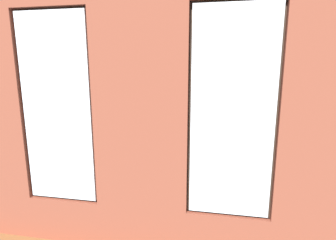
% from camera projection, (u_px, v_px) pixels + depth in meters
% --- Properties ---
extents(ground_plane, '(6.98, 6.06, 0.10)m').
position_uv_depth(ground_plane, '(176.00, 169.00, 5.77)').
color(ground_plane, brown).
extents(brick_wall_with_windows, '(6.38, 0.30, 3.38)m').
position_uv_depth(brick_wall_with_windows, '(140.00, 112.00, 2.88)').
color(brick_wall_with_windows, brown).
rests_on(brick_wall_with_windows, ground_plane).
extents(white_wall_right, '(0.10, 5.06, 3.38)m').
position_uv_depth(white_wall_right, '(35.00, 89.00, 5.79)').
color(white_wall_right, silver).
rests_on(white_wall_right, ground_plane).
extents(couch_by_window, '(1.94, 0.87, 0.80)m').
position_uv_depth(couch_by_window, '(111.00, 193.00, 3.89)').
color(couch_by_window, black).
rests_on(couch_by_window, ground_plane).
extents(couch_left, '(0.88, 2.07, 0.80)m').
position_uv_depth(couch_left, '(300.00, 162.00, 5.17)').
color(couch_left, black).
rests_on(couch_left, ground_plane).
extents(coffee_table, '(1.37, 0.77, 0.44)m').
position_uv_depth(coffee_table, '(163.00, 146.00, 6.04)').
color(coffee_table, '#A87547').
rests_on(coffee_table, ground_plane).
extents(cup_ceramic, '(0.09, 0.09, 0.10)m').
position_uv_depth(cup_ceramic, '(180.00, 140.00, 6.08)').
color(cup_ceramic, '#4C4C51').
rests_on(cup_ceramic, coffee_table).
extents(table_plant_small, '(0.18, 0.18, 0.28)m').
position_uv_depth(table_plant_small, '(167.00, 139.00, 5.87)').
color(table_plant_small, '#47423D').
rests_on(table_plant_small, coffee_table).
extents(remote_silver, '(0.17, 0.06, 0.02)m').
position_uv_depth(remote_silver, '(145.00, 143.00, 5.99)').
color(remote_silver, '#B2B2B7').
rests_on(remote_silver, coffee_table).
extents(media_console, '(0.95, 0.42, 0.49)m').
position_uv_depth(media_console, '(70.00, 143.00, 6.72)').
color(media_console, black).
rests_on(media_console, ground_plane).
extents(tv_flatscreen, '(1.11, 0.20, 0.76)m').
position_uv_depth(tv_flatscreen, '(68.00, 119.00, 6.60)').
color(tv_flatscreen, black).
rests_on(tv_flatscreen, media_console).
extents(papasan_chair, '(1.12, 1.12, 0.70)m').
position_uv_depth(papasan_chair, '(175.00, 129.00, 7.38)').
color(papasan_chair, olive).
rests_on(papasan_chair, ground_plane).
extents(potted_plant_between_couches, '(0.74, 0.81, 1.21)m').
position_uv_depth(potted_plant_between_couches, '(208.00, 179.00, 3.62)').
color(potted_plant_between_couches, '#9E5638').
rests_on(potted_plant_between_couches, ground_plane).
extents(potted_plant_corner_near_left, '(0.62, 0.62, 1.10)m').
position_uv_depth(potted_plant_corner_near_left, '(283.00, 121.00, 7.11)').
color(potted_plant_corner_near_left, '#47423D').
rests_on(potted_plant_corner_near_left, ground_plane).
extents(potted_plant_foreground_right, '(0.73, 0.76, 1.25)m').
position_uv_depth(potted_plant_foreground_right, '(104.00, 125.00, 8.04)').
color(potted_plant_foreground_right, '#47423D').
rests_on(potted_plant_foreground_right, ground_plane).
extents(potted_plant_near_tv, '(0.63, 0.63, 1.05)m').
position_uv_depth(potted_plant_near_tv, '(69.00, 138.00, 5.65)').
color(potted_plant_near_tv, gray).
rests_on(potted_plant_near_tv, ground_plane).
extents(potted_plant_mid_room_small, '(0.39, 0.39, 0.63)m').
position_uv_depth(potted_plant_mid_room_small, '(222.00, 143.00, 6.13)').
color(potted_plant_mid_room_small, beige).
rests_on(potted_plant_mid_room_small, ground_plane).
extents(potted_plant_beside_window_right, '(0.79, 0.70, 1.11)m').
position_uv_depth(potted_plant_beside_window_right, '(36.00, 170.00, 3.93)').
color(potted_plant_beside_window_right, '#47423D').
rests_on(potted_plant_beside_window_right, ground_plane).
extents(potted_plant_by_left_couch, '(0.27, 0.27, 0.41)m').
position_uv_depth(potted_plant_by_left_couch, '(265.00, 143.00, 6.69)').
color(potted_plant_by_left_couch, beige).
rests_on(potted_plant_by_left_couch, ground_plane).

